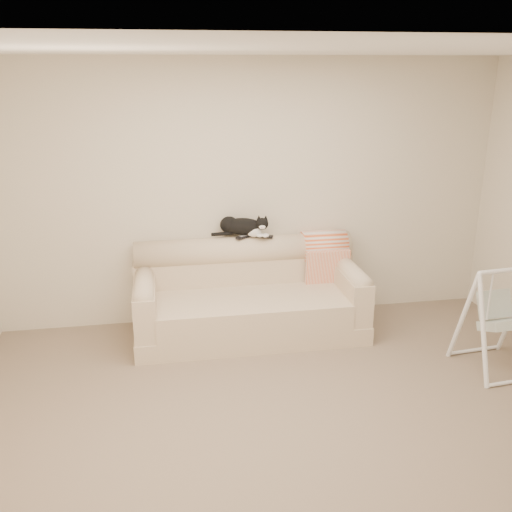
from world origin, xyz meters
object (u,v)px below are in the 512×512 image
at_px(remote_b, 264,236).
at_px(tuxedo_cat, 243,226).
at_px(baby_swing, 499,319).
at_px(sofa, 249,298).
at_px(remote_a, 244,237).

distance_m(remote_b, tuxedo_cat, 0.23).
bearing_deg(tuxedo_cat, remote_b, -12.87).
bearing_deg(baby_swing, sofa, 151.62).
bearing_deg(tuxedo_cat, remote_a, -75.83).
bearing_deg(baby_swing, remote_b, 144.36).
bearing_deg(remote_a, tuxedo_cat, 104.17).
relative_size(remote_b, baby_swing, 0.19).
distance_m(remote_a, remote_b, 0.20).
xyz_separation_m(remote_a, tuxedo_cat, (-0.01, 0.03, 0.10)).
bearing_deg(baby_swing, remote_a, 146.87).
bearing_deg(tuxedo_cat, baby_swing, -33.67).
bearing_deg(sofa, baby_swing, -28.38).
height_order(tuxedo_cat, baby_swing, tuxedo_cat).
bearing_deg(remote_a, remote_b, -4.30).
bearing_deg(sofa, remote_a, 91.27).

